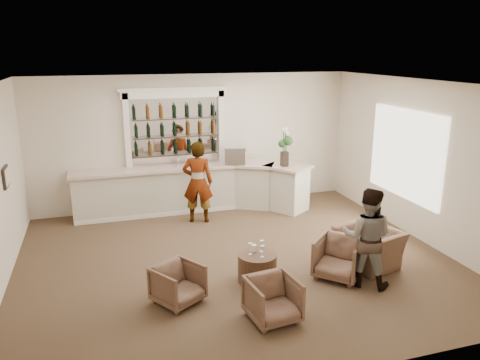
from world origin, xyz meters
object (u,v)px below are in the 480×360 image
bar_counter (194,189)px  armchair_far (368,247)px  armchair_right (339,258)px  espresso_machine (235,155)px  armchair_center (273,300)px  armchair_left (178,284)px  flower_vase (285,145)px  guest (367,237)px  sommelier (198,182)px  cocktail_table (257,268)px

bar_counter → armchair_far: bearing=-57.6°
armchair_right → espresso_machine: size_ratio=1.60×
armchair_center → armchair_right: (1.59, 0.92, 0.03)m
armchair_left → espresso_machine: size_ratio=1.41×
armchair_right → flower_vase: flower_vase is taller
bar_counter → armchair_left: 4.36m
guest → armchair_left: bearing=31.1°
bar_counter → espresso_machine: bearing=-4.3°
flower_vase → sommelier: bearing=-177.0°
guest → armchair_left: (-3.13, 0.34, -0.54)m
armchair_far → bar_counter: bearing=-164.4°
bar_counter → armchair_right: (1.70, -4.18, -0.22)m
cocktail_table → armchair_center: armchair_center is taller
bar_counter → sommelier: bearing=-94.5°
espresso_machine → flower_vase: size_ratio=0.52×
bar_counter → armchair_center: 5.11m
armchair_left → armchair_right: (2.84, 0.02, 0.04)m
guest → armchair_right: size_ratio=2.17×
sommelier → armchair_left: (-1.08, -3.45, -0.63)m
cocktail_table → armchair_left: size_ratio=0.97×
armchair_right → espresso_machine: bearing=145.6°
armchair_center → armchair_far: (2.36, 1.21, 0.02)m
bar_counter → armchair_left: bar_counter is taller
flower_vase → armchair_left: bearing=-132.3°
bar_counter → armchair_left: size_ratio=8.27×
bar_counter → sommelier: size_ratio=3.02×
armchair_center → armchair_right: size_ratio=0.92×
armchair_left → espresso_machine: espresso_machine is taller
cocktail_table → sommelier: size_ratio=0.35×
cocktail_table → armchair_right: armchair_right is taller
bar_counter → armchair_left: bearing=-105.2°
bar_counter → guest: guest is taller
armchair_far → espresso_machine: bearing=-176.0°
guest → armchair_left: size_ratio=2.47×
armchair_right → armchair_left: bearing=-133.3°
cocktail_table → bar_counter: bearing=94.2°
sommelier → armchair_far: 4.08m
bar_counter → flower_vase: 2.46m
cocktail_table → armchair_center: size_ratio=0.93×
cocktail_table → armchair_center: 1.22m
cocktail_table → armchair_left: 1.46m
armchair_right → armchair_center: bearing=-103.6°
cocktail_table → armchair_right: size_ratio=0.85×
armchair_far → espresso_machine: (-1.45, 3.82, 1.01)m
armchair_left → armchair_far: 3.62m
sommelier → espresso_machine: bearing=-130.9°
bar_counter → flower_vase: flower_vase is taller
cocktail_table → sommelier: sommelier is taller
espresso_machine → armchair_right: bearing=-66.9°
armchair_center → espresso_machine: (0.91, 5.03, 1.03)m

